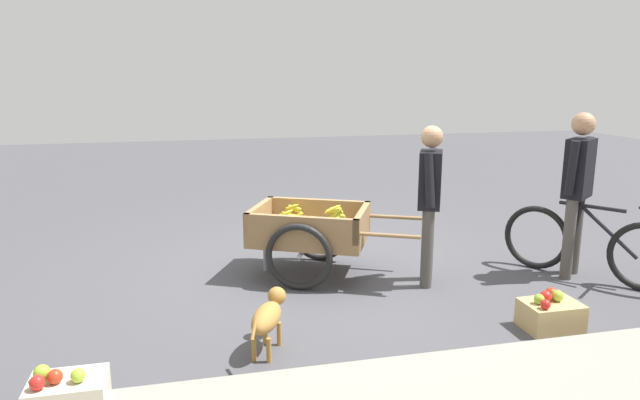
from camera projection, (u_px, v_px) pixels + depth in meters
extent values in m
plane|color=#47474C|center=(327.00, 270.00, 5.87)|extent=(24.00, 24.00, 0.00)
cube|color=#937047|center=(310.00, 236.00, 5.68)|extent=(1.34, 1.20, 0.10)
cube|color=#937047|center=(260.00, 216.00, 5.75)|extent=(0.40, 0.75, 0.24)
cube|color=#937047|center=(362.00, 222.00, 5.53)|extent=(0.40, 0.75, 0.24)
cube|color=#937047|center=(301.00, 229.00, 5.29)|extent=(1.02, 0.53, 0.24)
cube|color=#937047|center=(318.00, 210.00, 6.00)|extent=(1.02, 0.53, 0.24)
torus|color=black|center=(299.00, 257.00, 5.28)|extent=(0.60, 0.33, 0.64)
torus|color=black|center=(320.00, 232.00, 6.12)|extent=(0.60, 0.33, 0.64)
cylinder|color=#9E9EA8|center=(310.00, 243.00, 5.70)|extent=(0.42, 0.81, 0.04)
cylinder|color=#937047|center=(390.00, 236.00, 5.15)|extent=(0.51, 0.27, 0.04)
cylinder|color=#937047|center=(397.00, 217.00, 5.80)|extent=(0.51, 0.27, 0.04)
cylinder|color=#9E9EA8|center=(265.00, 254.00, 5.83)|extent=(0.04, 0.04, 0.35)
ellipsoid|color=gold|center=(340.00, 216.00, 5.64)|extent=(0.18, 0.10, 0.14)
ellipsoid|color=gold|center=(338.00, 215.00, 5.64)|extent=(0.16, 0.16, 0.05)
ellipsoid|color=gold|center=(335.00, 214.00, 5.63)|extent=(0.16, 0.13, 0.16)
ellipsoid|color=gold|center=(349.00, 233.00, 5.29)|extent=(0.16, 0.13, 0.14)
ellipsoid|color=gold|center=(347.00, 232.00, 5.29)|extent=(0.18, 0.13, 0.09)
ellipsoid|color=gold|center=(345.00, 231.00, 5.28)|extent=(0.17, 0.15, 0.08)
ellipsoid|color=gold|center=(344.00, 230.00, 5.27)|extent=(0.19, 0.07, 0.13)
ellipsoid|color=gold|center=(289.00, 216.00, 5.90)|extent=(0.18, 0.07, 0.14)
ellipsoid|color=gold|center=(287.00, 215.00, 5.89)|extent=(0.18, 0.13, 0.05)
ellipsoid|color=gold|center=(285.00, 214.00, 5.89)|extent=(0.18, 0.07, 0.13)
ellipsoid|color=gold|center=(337.00, 226.00, 5.50)|extent=(0.16, 0.15, 0.13)
ellipsoid|color=gold|center=(336.00, 225.00, 5.49)|extent=(0.18, 0.14, 0.10)
ellipsoid|color=gold|center=(335.00, 224.00, 5.49)|extent=(0.18, 0.10, 0.04)
ellipsoid|color=gold|center=(333.00, 223.00, 5.48)|extent=(0.19, 0.09, 0.10)
ellipsoid|color=gold|center=(332.00, 222.00, 5.48)|extent=(0.17, 0.11, 0.15)
ellipsoid|color=gold|center=(299.00, 227.00, 5.39)|extent=(0.18, 0.09, 0.14)
ellipsoid|color=gold|center=(298.00, 226.00, 5.38)|extent=(0.19, 0.08, 0.08)
ellipsoid|color=gold|center=(296.00, 225.00, 5.38)|extent=(0.17, 0.16, 0.08)
ellipsoid|color=gold|center=(294.00, 224.00, 5.37)|extent=(0.16, 0.13, 0.15)
ellipsoid|color=gold|center=(301.00, 220.00, 5.82)|extent=(0.16, 0.15, 0.14)
ellipsoid|color=gold|center=(299.00, 219.00, 5.82)|extent=(0.17, 0.15, 0.09)
ellipsoid|color=gold|center=(298.00, 218.00, 5.81)|extent=(0.18, 0.12, 0.08)
ellipsoid|color=gold|center=(296.00, 217.00, 5.81)|extent=(0.17, 0.12, 0.14)
ellipsoid|color=gold|center=(317.00, 225.00, 5.68)|extent=(0.16, 0.14, 0.15)
ellipsoid|color=gold|center=(315.00, 224.00, 5.67)|extent=(0.16, 0.16, 0.10)
ellipsoid|color=gold|center=(314.00, 224.00, 5.67)|extent=(0.17, 0.15, 0.05)
ellipsoid|color=gold|center=(313.00, 223.00, 5.66)|extent=(0.17, 0.15, 0.09)
ellipsoid|color=gold|center=(312.00, 222.00, 5.66)|extent=(0.18, 0.13, 0.13)
ellipsoid|color=gold|center=(303.00, 223.00, 5.55)|extent=(0.15, 0.16, 0.14)
ellipsoid|color=gold|center=(300.00, 222.00, 5.54)|extent=(0.19, 0.10, 0.05)
ellipsoid|color=gold|center=(298.00, 221.00, 5.54)|extent=(0.18, 0.09, 0.15)
ellipsoid|color=gold|center=(295.00, 209.00, 5.96)|extent=(0.18, 0.13, 0.13)
ellipsoid|color=gold|center=(293.00, 209.00, 5.96)|extent=(0.18, 0.13, 0.05)
ellipsoid|color=gold|center=(292.00, 208.00, 5.95)|extent=(0.17, 0.15, 0.13)
ellipsoid|color=gold|center=(337.00, 213.00, 5.64)|extent=(0.16, 0.16, 0.14)
ellipsoid|color=gold|center=(336.00, 212.00, 5.64)|extent=(0.18, 0.14, 0.09)
ellipsoid|color=gold|center=(334.00, 211.00, 5.63)|extent=(0.18, 0.13, 0.05)
ellipsoid|color=gold|center=(333.00, 210.00, 5.63)|extent=(0.18, 0.12, 0.10)
ellipsoid|color=gold|center=(332.00, 210.00, 5.62)|extent=(0.18, 0.08, 0.13)
ellipsoid|color=gold|center=(347.00, 230.00, 5.31)|extent=(0.16, 0.15, 0.15)
ellipsoid|color=gold|center=(346.00, 229.00, 5.30)|extent=(0.17, 0.15, 0.10)
ellipsoid|color=gold|center=(344.00, 228.00, 5.29)|extent=(0.18, 0.15, 0.05)
ellipsoid|color=gold|center=(343.00, 227.00, 5.29)|extent=(0.19, 0.11, 0.10)
ellipsoid|color=gold|center=(341.00, 226.00, 5.28)|extent=(0.18, 0.09, 0.15)
ellipsoid|color=gold|center=(305.00, 226.00, 5.54)|extent=(0.17, 0.14, 0.13)
ellipsoid|color=gold|center=(304.00, 226.00, 5.53)|extent=(0.19, 0.07, 0.09)
ellipsoid|color=gold|center=(303.00, 225.00, 5.52)|extent=(0.17, 0.15, 0.05)
ellipsoid|color=gold|center=(301.00, 224.00, 5.52)|extent=(0.19, 0.10, 0.10)
ellipsoid|color=gold|center=(300.00, 223.00, 5.51)|extent=(0.16, 0.14, 0.15)
ellipsoid|color=gold|center=(336.00, 223.00, 5.71)|extent=(0.17, 0.12, 0.15)
ellipsoid|color=gold|center=(333.00, 222.00, 5.71)|extent=(0.18, 0.12, 0.05)
ellipsoid|color=gold|center=(331.00, 221.00, 5.70)|extent=(0.17, 0.13, 0.14)
ellipsoid|color=gold|center=(290.00, 224.00, 5.67)|extent=(0.15, 0.15, 0.14)
ellipsoid|color=gold|center=(289.00, 223.00, 5.66)|extent=(0.18, 0.13, 0.08)
ellipsoid|color=gold|center=(287.00, 222.00, 5.66)|extent=(0.18, 0.14, 0.09)
ellipsoid|color=gold|center=(285.00, 221.00, 5.65)|extent=(0.18, 0.12, 0.14)
cylinder|color=#4C4742|center=(427.00, 249.00, 5.34)|extent=(0.11, 0.11, 0.75)
cylinder|color=#4C4742|center=(428.00, 242.00, 5.55)|extent=(0.11, 0.11, 0.75)
cube|color=black|center=(430.00, 179.00, 5.30)|extent=(0.33, 0.39, 0.53)
sphere|color=tan|center=(432.00, 137.00, 5.22)|extent=(0.20, 0.20, 0.20)
cylinder|color=black|center=(430.00, 181.00, 5.09)|extent=(0.08, 0.17, 0.48)
cylinder|color=black|center=(431.00, 173.00, 5.51)|extent=(0.08, 0.15, 0.48)
torus|color=black|center=(536.00, 237.00, 5.87)|extent=(0.44, 0.56, 0.66)
cylinder|color=black|center=(592.00, 207.00, 5.47)|extent=(0.39, 0.50, 0.04)
cylinder|color=black|center=(577.00, 222.00, 5.58)|extent=(0.09, 0.10, 0.45)
cylinder|color=black|center=(610.00, 233.00, 5.40)|extent=(0.35, 0.45, 0.43)
ellipsoid|color=black|center=(577.00, 196.00, 5.54)|extent=(0.20, 0.08, 0.06)
cylinder|color=#4C4742|center=(576.00, 235.00, 5.72)|extent=(0.11, 0.11, 0.80)
cylinder|color=#4C4742|center=(569.00, 239.00, 5.55)|extent=(0.11, 0.11, 0.80)
cube|color=black|center=(579.00, 168.00, 5.48)|extent=(0.39, 0.36, 0.57)
sphere|color=tan|center=(584.00, 124.00, 5.39)|extent=(0.22, 0.22, 0.22)
cylinder|color=black|center=(586.00, 163.00, 5.64)|extent=(0.08, 0.11, 0.52)
cylinder|color=black|center=(572.00, 168.00, 5.31)|extent=(0.08, 0.11, 0.52)
ellipsoid|color=#AD7A38|center=(266.00, 318.00, 4.09)|extent=(0.35, 0.47, 0.18)
sphere|color=#AD7A38|center=(277.00, 296.00, 4.34)|extent=(0.14, 0.14, 0.14)
cylinder|color=#AD7A38|center=(254.00, 330.00, 3.82)|extent=(0.07, 0.11, 0.12)
cylinder|color=#AD7A38|center=(265.00, 332.00, 4.27)|extent=(0.04, 0.04, 0.18)
cylinder|color=#AD7A38|center=(279.00, 334.00, 4.25)|extent=(0.04, 0.04, 0.18)
cylinder|color=#AD7A38|center=(254.00, 349.00, 4.02)|extent=(0.04, 0.04, 0.18)
cylinder|color=#AD7A38|center=(269.00, 350.00, 4.00)|extent=(0.04, 0.04, 0.18)
cube|color=tan|center=(550.00, 315.00, 4.52)|extent=(0.44, 0.32, 0.22)
sphere|color=red|center=(546.00, 296.00, 4.49)|extent=(0.09, 0.09, 0.09)
sphere|color=#99BF33|center=(558.00, 296.00, 4.51)|extent=(0.09, 0.09, 0.09)
sphere|color=#99BF33|center=(539.00, 299.00, 4.46)|extent=(0.08, 0.08, 0.08)
sphere|color=#B23319|center=(551.00, 293.00, 4.57)|extent=(0.09, 0.09, 0.09)
sphere|color=red|center=(545.00, 304.00, 4.36)|extent=(0.08, 0.08, 0.08)
cube|color=beige|center=(69.00, 396.00, 3.40)|extent=(0.44, 0.32, 0.22)
sphere|color=#99BF33|center=(78.00, 376.00, 3.33)|extent=(0.08, 0.08, 0.08)
sphere|color=#B23319|center=(55.00, 377.00, 3.32)|extent=(0.09, 0.09, 0.09)
sphere|color=#99BF33|center=(42.00, 373.00, 3.35)|extent=(0.10, 0.10, 0.10)
sphere|color=red|center=(37.00, 383.00, 3.25)|extent=(0.09, 0.09, 0.09)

